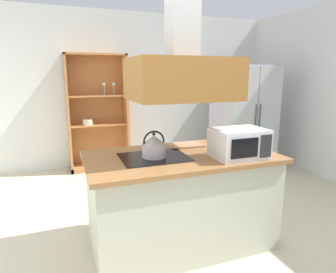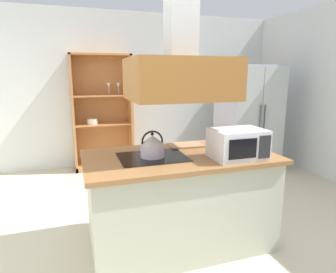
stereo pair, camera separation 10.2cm
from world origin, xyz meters
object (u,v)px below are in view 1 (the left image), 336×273
Objects in this scene: microwave at (239,143)px; kettle at (154,146)px; dish_cabinet at (98,119)px; refrigerator at (243,119)px; cutting_board at (186,145)px.

kettle is at bearing 159.69° from microwave.
dish_cabinet is 4.26× the size of microwave.
refrigerator reaches higher than microwave.
microwave is at bearing -20.31° from kettle.
dish_cabinet is 2.46m from cutting_board.
microwave is at bearing -63.83° from cutting_board.
refrigerator reaches higher than kettle.
refrigerator is 2.73m from kettle.
dish_cabinet is (-2.30, 0.96, -0.01)m from refrigerator.
microwave is (0.27, -0.55, 0.12)m from cutting_board.
cutting_board is (0.44, 0.29, -0.09)m from kettle.
kettle is 0.53m from cutting_board.
kettle is 0.52× the size of microwave.
cutting_board is at bearing 116.17° from microwave.
refrigerator is 7.37× the size of kettle.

